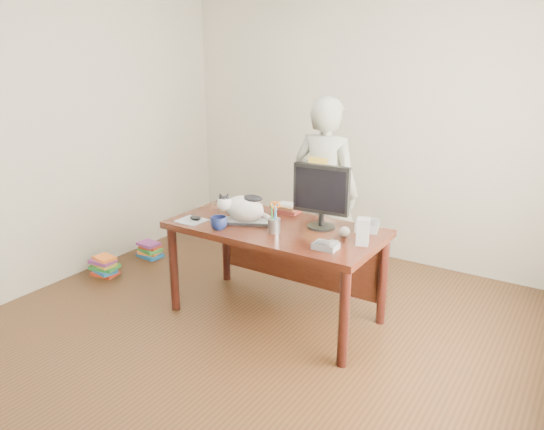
{
  "coord_description": "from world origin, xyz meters",
  "views": [
    {
      "loc": [
        2.0,
        -2.57,
        2.05
      ],
      "look_at": [
        0.0,
        0.55,
        0.85
      ],
      "focal_mm": 35.0,
      "sensor_mm": 36.0,
      "label": 1
    }
  ],
  "objects": [
    {
      "name": "book_pile_b",
      "position": [
        -1.72,
        0.95,
        0.07
      ],
      "size": [
        0.26,
        0.2,
        0.15
      ],
      "color": "#1A5EA1",
      "rests_on": "ground"
    },
    {
      "name": "keyboard",
      "position": [
        -0.24,
        0.54,
        0.76
      ],
      "size": [
        0.45,
        0.32,
        0.03
      ],
      "rotation": [
        0.0,
        0.0,
        0.43
      ],
      "color": "black",
      "rests_on": "desk"
    },
    {
      "name": "person",
      "position": [
        -0.0,
        1.41,
        0.83
      ],
      "size": [
        0.61,
        0.4,
        1.65
      ],
      "primitive_type": "imported",
      "rotation": [
        0.0,
        0.0,
        3.15
      ],
      "color": "beige",
      "rests_on": "ground"
    },
    {
      "name": "book_pile_a",
      "position": [
        -1.75,
        0.4,
        0.09
      ],
      "size": [
        0.27,
        0.22,
        0.18
      ],
      "color": "#A52E17",
      "rests_on": "ground"
    },
    {
      "name": "monitor",
      "position": [
        0.31,
        0.73,
        1.02
      ],
      "size": [
        0.43,
        0.22,
        0.48
      ],
      "rotation": [
        0.0,
        0.0,
        0.08
      ],
      "color": "black",
      "rests_on": "desk"
    },
    {
      "name": "mousepad",
      "position": [
        -0.61,
        0.35,
        0.75
      ],
      "size": [
        0.21,
        0.19,
        0.0
      ],
      "rotation": [
        0.0,
        0.0,
        -0.02
      ],
      "color": "#A8ADB4",
      "rests_on": "desk"
    },
    {
      "name": "mouse",
      "position": [
        -0.59,
        0.37,
        0.77
      ],
      "size": [
        0.1,
        0.06,
        0.04
      ],
      "rotation": [
        0.0,
        0.0,
        -0.02
      ],
      "color": "black",
      "rests_on": "mousepad"
    },
    {
      "name": "calculator",
      "position": [
        0.61,
        0.9,
        0.78
      ],
      "size": [
        0.21,
        0.25,
        0.07
      ],
      "rotation": [
        0.0,
        0.0,
        0.28
      ],
      "color": "#5A5A5E",
      "rests_on": "desk"
    },
    {
      "name": "phone",
      "position": [
        0.53,
        0.39,
        0.77
      ],
      "size": [
        0.16,
        0.14,
        0.07
      ],
      "rotation": [
        0.0,
        0.0,
        0.02
      ],
      "color": "#5A5A5E",
      "rests_on": "desk"
    },
    {
      "name": "speaker",
      "position": [
        0.7,
        0.6,
        0.84
      ],
      "size": [
        0.11,
        0.11,
        0.18
      ],
      "rotation": [
        0.0,
        0.0,
        0.32
      ],
      "color": "#969698",
      "rests_on": "desk"
    },
    {
      "name": "cat",
      "position": [
        -0.25,
        0.53,
        0.87
      ],
      "size": [
        0.39,
        0.32,
        0.24
      ],
      "rotation": [
        0.0,
        0.0,
        0.43
      ],
      "color": "white",
      "rests_on": "keyboard"
    },
    {
      "name": "coffee_mug",
      "position": [
        -0.31,
        0.31,
        0.8
      ],
      "size": [
        0.17,
        0.17,
        0.1
      ],
      "primitive_type": "imported",
      "rotation": [
        0.0,
        0.0,
        0.96
      ],
      "color": "#0D1334",
      "rests_on": "desk"
    },
    {
      "name": "pen_cup",
      "position": [
        0.07,
        0.48,
        0.82
      ],
      "size": [
        0.11,
        0.11,
        0.24
      ],
      "rotation": [
        0.0,
        0.0,
        0.17
      ],
      "color": "gray",
      "rests_on": "desk"
    },
    {
      "name": "baseball",
      "position": [
        0.54,
        0.66,
        0.79
      ],
      "size": [
        0.08,
        0.08,
        0.08
      ],
      "rotation": [
        0.0,
        0.0,
        -0.09
      ],
      "color": "beige",
      "rests_on": "desk"
    },
    {
      "name": "held_book",
      "position": [
        -0.0,
        1.24,
        1.05
      ],
      "size": [
        0.16,
        0.09,
        0.22
      ],
      "rotation": [
        0.0,
        0.0,
        0.01
      ],
      "color": "gold",
      "rests_on": "person"
    },
    {
      "name": "desk",
      "position": [
        0.0,
        0.68,
        0.6
      ],
      "size": [
        1.6,
        0.8,
        0.75
      ],
      "color": "black",
      "rests_on": "ground"
    },
    {
      "name": "room",
      "position": [
        0.0,
        0.0,
        1.35
      ],
      "size": [
        4.5,
        4.5,
        4.5
      ],
      "color": "black",
      "rests_on": "ground"
    },
    {
      "name": "book_stack",
      "position": [
        -0.1,
        0.94,
        0.78
      ],
      "size": [
        0.2,
        0.15,
        0.07
      ],
      "rotation": [
        0.0,
        0.0,
        0.01
      ],
      "color": "#501715",
      "rests_on": "desk"
    }
  ]
}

